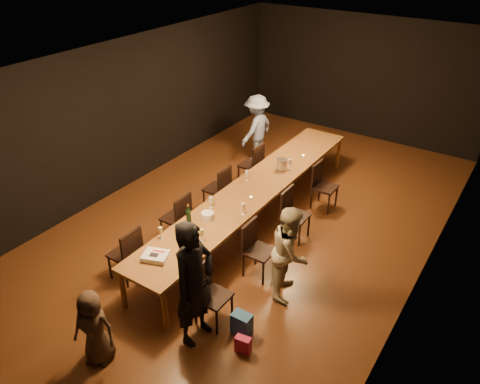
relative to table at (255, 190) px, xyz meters
The scene contains 30 objects.
ground 0.70m from the table, ahead, with size 10.00×10.00×0.00m, color #452111.
room_shell 1.38m from the table, ahead, with size 6.04×10.04×3.02m.
table is the anchor object (origin of this frame).
chair_right_0 2.56m from the table, 70.50° to the right, with size 0.42×0.42×0.93m, color black, non-canonical shape.
chair_right_1 1.49m from the table, 54.69° to the right, with size 0.42×0.42×0.93m, color black, non-canonical shape.
chair_right_2 0.88m from the table, ahead, with size 0.42×0.42×0.93m, color black, non-canonical shape.
chair_right_3 1.49m from the table, 54.69° to the left, with size 0.42×0.42×0.93m, color black, non-canonical shape.
chair_left_0 2.56m from the table, 109.50° to the right, with size 0.42×0.42×0.93m, color black, non-canonical shape.
chair_left_1 1.49m from the table, 125.31° to the right, with size 0.42×0.42×0.93m, color black, non-canonical shape.
chair_left_2 0.88m from the table, behind, with size 0.42×0.42×0.93m, color black, non-canonical shape.
chair_left_3 1.49m from the table, 125.31° to the left, with size 0.42×0.42×0.93m, color black, non-canonical shape.
woman_birthday 2.87m from the table, 73.42° to the right, with size 0.67×0.44×1.82m, color black.
woman_tan 1.91m from the table, 42.08° to the right, with size 0.72×0.56×1.48m, color beige.
man_blue 2.68m from the table, 121.18° to the left, with size 1.00×0.57×1.55m, color #95AAE6.
child 3.74m from the table, 89.95° to the right, with size 0.53×0.35×1.09m, color #433125.
gift_bag_red 3.07m from the table, 60.53° to the right, with size 0.21×0.11×0.24m, color #C61D57.
gift_bag_blue 2.76m from the table, 61.34° to the right, with size 0.27×0.18×0.34m, color #2556A0.
birthday_cake 2.49m from the table, 92.17° to the right, with size 0.43×0.39×0.08m.
plate_stack 1.27m from the table, 94.21° to the right, with size 0.21×0.21×0.11m, color white.
champagne_bottle 1.54m from the table, 100.84° to the right, with size 0.08×0.08×0.33m, color black, non-canonical shape.
ice_bucket 0.87m from the table, 85.58° to the left, with size 0.20×0.20×0.22m, color #ADADB2.
wineglass_0 2.12m from the table, 99.48° to the right, with size 0.06×0.06×0.21m, color beige, non-canonical shape.
wineglass_1 1.80m from the table, 83.80° to the right, with size 0.06×0.06×0.21m, color beige, non-canonical shape.
wineglass_2 1.01m from the table, 104.40° to the right, with size 0.06×0.06×0.21m, color silver, non-canonical shape.
wineglass_3 0.91m from the table, 70.19° to the right, with size 0.06×0.06×0.21m, color beige, non-canonical shape.
wineglass_4 0.33m from the table, 151.89° to the left, with size 0.06×0.06×0.21m, color silver, non-canonical shape.
wineglass_5 1.01m from the table, 79.63° to the left, with size 0.06×0.06×0.21m, color silver, non-canonical shape.
tealight_near 2.26m from the table, 86.19° to the right, with size 0.05×0.05×0.03m, color #B2B7B2.
tealight_mid 0.39m from the table, 67.03° to the right, with size 0.05×0.05×0.03m, color #B2B7B2.
tealight_far 1.61m from the table, 84.67° to the left, with size 0.05×0.05×0.03m, color #B2B7B2.
Camera 1 is at (3.80, -6.17, 4.93)m, focal length 35.00 mm.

